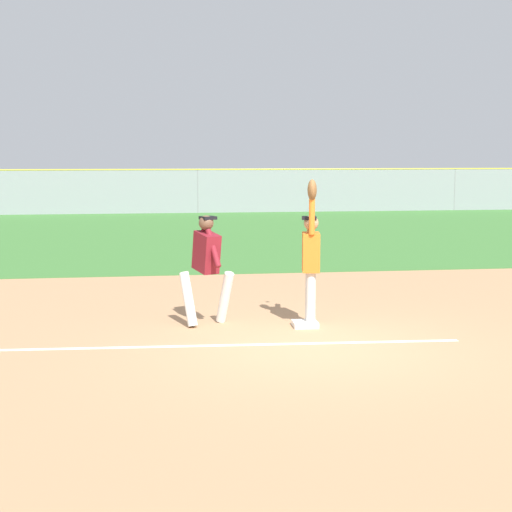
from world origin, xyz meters
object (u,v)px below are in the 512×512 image
Objects in this scene: first_base at (305,324)px; parked_car_green at (6,196)px; baseball at (312,193)px; runner at (207,262)px; parked_car_silver at (248,193)px; parked_car_black at (136,194)px; fielder at (311,254)px; parked_car_tan at (381,193)px.

parked_car_green is (-9.03, 26.38, 0.63)m from first_base.
runner is at bearing -178.79° from baseball.
parked_car_green is (-9.20, 26.02, -1.38)m from baseball.
baseball reaches higher than parked_car_silver.
runner is at bearing -100.60° from parked_car_silver.
parked_car_black is (6.07, 0.61, 0.00)m from parked_car_green.
first_base is at bearing 48.29° from fielder.
first_base is 0.09× the size of parked_car_silver.
baseball is 0.02× the size of parked_car_silver.
first_base is at bearing -36.04° from runner.
parked_car_green is 18.20m from parked_car_tan.
fielder reaches higher than baseball.
parked_car_black is at bearing 96.70° from baseball.
baseball is 26.85m from parked_car_black.
fielder is at bearing -32.49° from runner.
fielder is (0.10, 0.08, 1.08)m from first_base.
parked_car_tan is (9.07, 26.14, -0.45)m from fielder.
parked_car_green is 0.99× the size of parked_car_silver.
runner is 0.39× the size of parked_car_tan.
parked_car_green is at bearing 108.89° from first_base.
runner reaches higher than parked_car_green.
baseball is 27.41m from parked_car_tan.
first_base is 0.09× the size of parked_car_green.
parked_car_black is at bearing 96.25° from first_base.
first_base is at bearing -83.53° from parked_car_black.
runner is 27.12m from parked_car_green.
baseball reaches higher than parked_car_black.
first_base is 0.17× the size of fielder.
fielder is 1.33× the size of runner.
parked_car_silver is (2.54, 27.03, 0.63)m from first_base.
parked_car_green is at bearing -174.04° from parked_car_black.
parked_car_tan is at bearing 43.79° from runner.
parked_car_green is 1.00× the size of parked_car_tan.
parked_car_black is (-2.96, 26.99, 0.63)m from first_base.
parked_car_silver is (2.37, 26.67, -1.38)m from baseball.
parked_car_tan is at bearing -99.98° from fielder.
parked_car_green is at bearing 82.30° from runner.
baseball reaches higher than parked_car_tan.
parked_car_green is 1.00× the size of parked_car_black.
fielder reaches higher than parked_car_tan.
parked_car_black is at bearing 69.31° from runner.
runner is 0.39× the size of parked_car_black.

